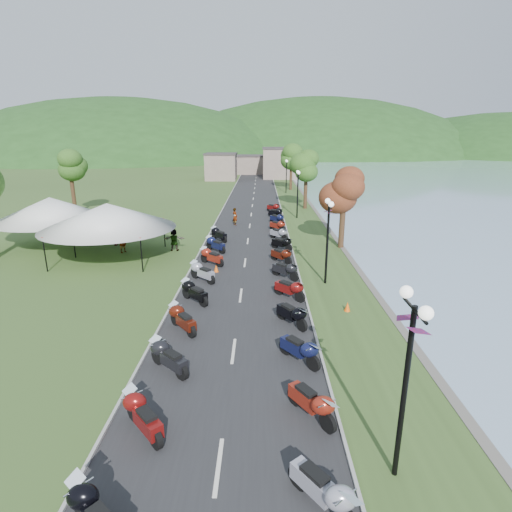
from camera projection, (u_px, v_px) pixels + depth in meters
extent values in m
cube|color=#28282A|center=(251.00, 215.00, 45.18)|extent=(7.00, 120.00, 0.02)
cube|color=gray|center=(247.00, 165.00, 87.58)|extent=(18.00, 16.00, 5.00)
imported|color=slate|center=(124.00, 252.00, 30.50)|extent=(0.77, 0.85, 1.91)
imported|color=slate|center=(133.00, 228.00, 38.44)|extent=(0.84, 0.63, 1.54)
imported|color=slate|center=(116.00, 245.00, 32.42)|extent=(1.04, 0.93, 1.54)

